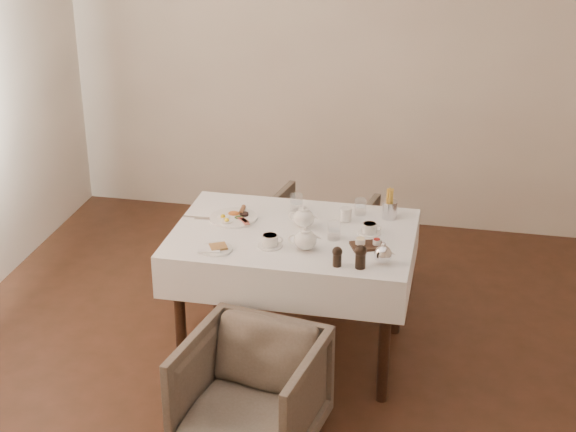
# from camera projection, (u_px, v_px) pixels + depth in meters

# --- Properties ---
(table) EXTENTS (1.28, 0.88, 0.75)m
(table) POSITION_uv_depth(u_px,v_px,m) (293.00, 252.00, 4.73)
(table) COLOR black
(table) RESTS_ON ground
(armchair_near) EXTENTS (0.72, 0.73, 0.58)m
(armchair_near) POSITION_uv_depth(u_px,v_px,m) (251.00, 394.00, 4.15)
(armchair_near) COLOR brown
(armchair_near) RESTS_ON ground
(armchair_far) EXTENTS (0.74, 0.75, 0.59)m
(armchair_far) POSITION_uv_depth(u_px,v_px,m) (317.00, 244.00, 5.60)
(armchair_far) COLOR brown
(armchair_far) RESTS_ON ground
(breakfast_plate) EXTENTS (0.26, 0.26, 0.03)m
(breakfast_plate) POSITION_uv_depth(u_px,v_px,m) (234.00, 217.00, 4.84)
(breakfast_plate) COLOR white
(breakfast_plate) RESTS_ON table
(side_plate) EXTENTS (0.17, 0.17, 0.02)m
(side_plate) POSITION_uv_depth(u_px,v_px,m) (215.00, 249.00, 4.49)
(side_plate) COLOR white
(side_plate) RESTS_ON table
(teapot_centre) EXTENTS (0.16, 0.13, 0.13)m
(teapot_centre) POSITION_uv_depth(u_px,v_px,m) (304.00, 217.00, 4.71)
(teapot_centre) COLOR white
(teapot_centre) RESTS_ON table
(teapot_front) EXTENTS (0.19, 0.16, 0.13)m
(teapot_front) POSITION_uv_depth(u_px,v_px,m) (305.00, 238.00, 4.47)
(teapot_front) COLOR white
(teapot_front) RESTS_ON table
(creamer) EXTENTS (0.08, 0.08, 0.07)m
(creamer) POSITION_uv_depth(u_px,v_px,m) (346.00, 214.00, 4.80)
(creamer) COLOR white
(creamer) RESTS_ON table
(teacup_near) EXTENTS (0.13, 0.13, 0.06)m
(teacup_near) POSITION_uv_depth(u_px,v_px,m) (270.00, 241.00, 4.52)
(teacup_near) COLOR white
(teacup_near) RESTS_ON table
(teacup_far) EXTENTS (0.12, 0.12, 0.06)m
(teacup_far) POSITION_uv_depth(u_px,v_px,m) (369.00, 229.00, 4.65)
(teacup_far) COLOR white
(teacup_far) RESTS_ON table
(glass_left) EXTENTS (0.09, 0.09, 0.10)m
(glass_left) POSITION_uv_depth(u_px,v_px,m) (296.00, 203.00, 4.92)
(glass_left) COLOR silver
(glass_left) RESTS_ON table
(glass_mid) EXTENTS (0.07, 0.07, 0.09)m
(glass_mid) POSITION_uv_depth(u_px,v_px,m) (334.00, 231.00, 4.59)
(glass_mid) COLOR silver
(glass_mid) RESTS_ON table
(glass_right) EXTENTS (0.09, 0.09, 0.09)m
(glass_right) POSITION_uv_depth(u_px,v_px,m) (360.00, 207.00, 4.88)
(glass_right) COLOR silver
(glass_right) RESTS_ON table
(condiment_board) EXTENTS (0.20, 0.17, 0.04)m
(condiment_board) POSITION_uv_depth(u_px,v_px,m) (367.00, 244.00, 4.52)
(condiment_board) COLOR black
(condiment_board) RESTS_ON table
(pepper_mill_left) EXTENTS (0.07, 0.07, 0.10)m
(pepper_mill_left) POSITION_uv_depth(u_px,v_px,m) (337.00, 256.00, 4.31)
(pepper_mill_left) COLOR black
(pepper_mill_left) RESTS_ON table
(pepper_mill_right) EXTENTS (0.08, 0.08, 0.12)m
(pepper_mill_right) POSITION_uv_depth(u_px,v_px,m) (361.00, 257.00, 4.29)
(pepper_mill_right) COLOR black
(pepper_mill_right) RESTS_ON table
(silver_pot) EXTENTS (0.11, 0.09, 0.12)m
(silver_pot) POSITION_uv_depth(u_px,v_px,m) (383.00, 253.00, 4.33)
(silver_pot) COLOR white
(silver_pot) RESTS_ON table
(fries_cup) EXTENTS (0.08, 0.08, 0.18)m
(fries_cup) POSITION_uv_depth(u_px,v_px,m) (390.00, 205.00, 4.82)
(fries_cup) COLOR silver
(fries_cup) RESTS_ON table
(cutlery_fork) EXTENTS (0.21, 0.02, 0.00)m
(cutlery_fork) POSITION_uv_depth(u_px,v_px,m) (201.00, 218.00, 4.85)
(cutlery_fork) COLOR silver
(cutlery_fork) RESTS_ON table
(cutlery_knife) EXTENTS (0.21, 0.03, 0.00)m
(cutlery_knife) POSITION_uv_depth(u_px,v_px,m) (213.00, 220.00, 4.82)
(cutlery_knife) COLOR silver
(cutlery_knife) RESTS_ON table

